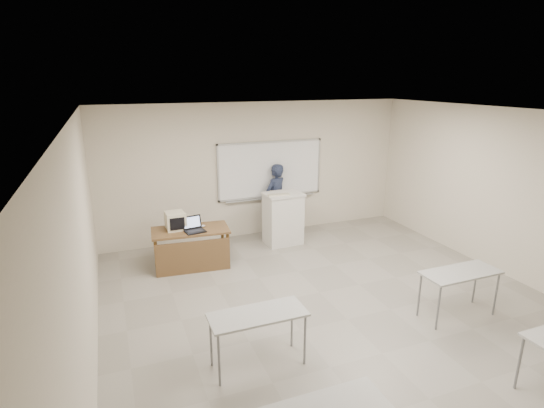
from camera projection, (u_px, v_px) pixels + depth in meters
name	position (u px, v px, depth m)	size (l,w,h in m)	color
floor	(347.00, 320.00, 6.38)	(7.00, 8.00, 0.01)	gray
whiteboard	(271.00, 170.00, 9.60)	(2.48, 0.10, 1.31)	white
student_desks	(410.00, 327.00, 4.98)	(4.40, 2.20, 0.73)	gray
instructor_desk	(192.00, 242.00, 7.94)	(1.43, 0.71, 0.75)	brown
podium	(283.00, 218.00, 9.17)	(0.80, 0.58, 1.13)	beige
crt_monitor	(175.00, 221.00, 7.96)	(0.36, 0.41, 0.34)	beige
laptop	(194.00, 228.00, 7.88)	(0.36, 0.33, 0.27)	black
mouse	(203.00, 226.00, 8.11)	(0.11, 0.07, 0.04)	#A8A9B0
keyboard	(279.00, 195.00, 8.85)	(0.46, 0.15, 0.03)	beige
presenter	(276.00, 199.00, 9.72)	(0.60, 0.39, 1.64)	black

